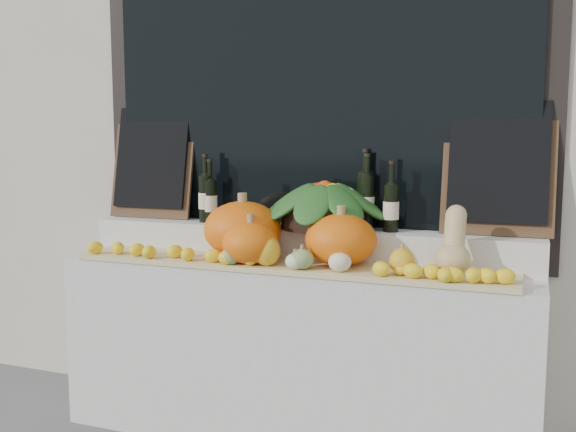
{
  "coord_description": "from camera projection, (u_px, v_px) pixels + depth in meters",
  "views": [
    {
      "loc": [
        1.06,
        -1.35,
        1.49
      ],
      "look_at": [
        0.0,
        1.45,
        1.12
      ],
      "focal_mm": 40.0,
      "sensor_mm": 36.0,
      "label": 1
    }
  ],
  "objects": [
    {
      "name": "storefront_facade",
      "position": [
        338.0,
        2.0,
        3.61
      ],
      "size": [
        7.0,
        0.94,
        4.5
      ],
      "color": "beige",
      "rests_on": "ground"
    },
    {
      "name": "display_sill",
      "position": [
        293.0,
        351.0,
        3.17
      ],
      "size": [
        2.3,
        0.55,
        0.88
      ],
      "primitive_type": "cube",
      "color": "silver",
      "rests_on": "ground"
    },
    {
      "name": "rear_tier",
      "position": [
        304.0,
        242.0,
        3.24
      ],
      "size": [
        2.3,
        0.25,
        0.16
      ],
      "primitive_type": "cube",
      "color": "silver",
      "rests_on": "display_sill"
    },
    {
      "name": "straw_bedding",
      "position": [
        284.0,
        265.0,
        3.0
      ],
      "size": [
        2.1,
        0.32,
        0.02
      ],
      "primitive_type": "cube",
      "color": "tan",
      "rests_on": "display_sill"
    },
    {
      "name": "pumpkin_left",
      "position": [
        243.0,
        229.0,
        3.12
      ],
      "size": [
        0.48,
        0.48,
        0.28
      ],
      "primitive_type": "ellipsoid",
      "rotation": [
        0.0,
        0.0,
        0.33
      ],
      "color": "orange",
      "rests_on": "straw_bedding"
    },
    {
      "name": "pumpkin_right",
      "position": [
        341.0,
        240.0,
        2.93
      ],
      "size": [
        0.35,
        0.35,
        0.24
      ],
      "primitive_type": "ellipsoid",
      "rotation": [
        0.0,
        0.0,
        -0.05
      ],
      "color": "orange",
      "rests_on": "straw_bedding"
    },
    {
      "name": "pumpkin_center",
      "position": [
        251.0,
        243.0,
        2.97
      ],
      "size": [
        0.32,
        0.32,
        0.19
      ],
      "primitive_type": "ellipsoid",
      "rotation": [
        0.0,
        0.0,
        0.23
      ],
      "color": "orange",
      "rests_on": "straw_bedding"
    },
    {
      "name": "butternut_squash",
      "position": [
        454.0,
        247.0,
        2.73
      ],
      "size": [
        0.15,
        0.21,
        0.29
      ],
      "color": "tan",
      "rests_on": "straw_bedding"
    },
    {
      "name": "decorative_gourds",
      "position": [
        307.0,
        257.0,
        2.85
      ],
      "size": [
        0.88,
        0.16,
        0.16
      ],
      "color": "#31641E",
      "rests_on": "straw_bedding"
    },
    {
      "name": "lemon_heap",
      "position": [
        275.0,
        260.0,
        2.89
      ],
      "size": [
        2.2,
        0.16,
        0.06
      ],
      "primitive_type": null,
      "color": "yellow",
      "rests_on": "straw_bedding"
    },
    {
      "name": "produce_bowl",
      "position": [
        325.0,
        204.0,
        3.16
      ],
      "size": [
        0.66,
        0.66,
        0.25
      ],
      "color": "black",
      "rests_on": "rear_tier"
    },
    {
      "name": "wine_bottle_far_left",
      "position": [
        206.0,
        198.0,
        3.4
      ],
      "size": [
        0.08,
        0.08,
        0.36
      ],
      "color": "black",
      "rests_on": "rear_tier"
    },
    {
      "name": "wine_bottle_near_left",
      "position": [
        210.0,
        200.0,
        3.39
      ],
      "size": [
        0.08,
        0.08,
        0.33
      ],
      "color": "black",
      "rests_on": "rear_tier"
    },
    {
      "name": "wine_bottle_tall",
      "position": [
        365.0,
        199.0,
        3.17
      ],
      "size": [
        0.08,
        0.08,
        0.39
      ],
      "color": "black",
      "rests_on": "rear_tier"
    },
    {
      "name": "wine_bottle_near_right",
      "position": [
        367.0,
        202.0,
        3.12
      ],
      "size": [
        0.08,
        0.08,
        0.37
      ],
      "color": "black",
      "rests_on": "rear_tier"
    },
    {
      "name": "wine_bottle_far_right",
      "position": [
        391.0,
        207.0,
        3.05
      ],
      "size": [
        0.08,
        0.08,
        0.34
      ],
      "color": "black",
      "rests_on": "rear_tier"
    },
    {
      "name": "chalkboard_left",
      "position": [
        152.0,
        160.0,
        3.58
      ],
      "size": [
        0.5,
        0.15,
        0.61
      ],
      "rotation": [
        -0.2,
        0.0,
        0.0
      ],
      "color": "#4C331E",
      "rests_on": "rear_tier"
    },
    {
      "name": "chalkboard_right",
      "position": [
        498.0,
        166.0,
        2.93
      ],
      "size": [
        0.5,
        0.15,
        0.61
      ],
      "rotation": [
        -0.2,
        0.0,
        0.0
      ],
      "color": "#4C331E",
      "rests_on": "rear_tier"
    }
  ]
}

